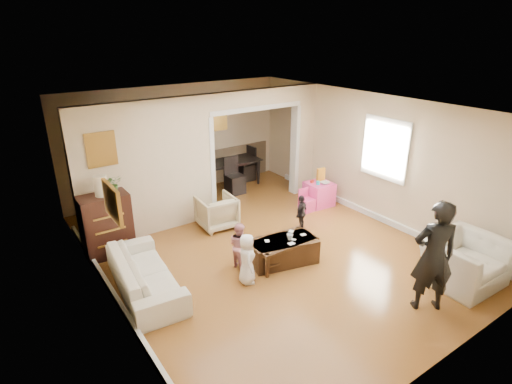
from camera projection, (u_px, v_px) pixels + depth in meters
floor at (262, 248)px, 7.58m from camera, size 7.00×7.00×0.00m
partition_left at (148, 169)px, 7.73m from camera, size 2.75×0.18×2.60m
partition_right at (303, 140)px, 9.77m from camera, size 0.55×0.18×2.60m
partition_header at (255, 97)px, 8.63m from camera, size 2.22×0.18×0.35m
window_pane at (385, 149)px, 8.14m from camera, size 0.03×0.95×1.10m
framed_art_partition at (101, 149)px, 7.01m from camera, size 0.45×0.03×0.55m
framed_art_sofa_wall at (112, 202)px, 5.01m from camera, size 0.03×0.55×0.40m
framed_art_alcove at (218, 118)px, 10.14m from camera, size 0.45×0.03×0.55m
sofa at (145, 273)px, 6.26m from camera, size 0.96×2.05×0.58m
armchair_back at (217, 212)px, 8.27m from camera, size 0.76×0.78×0.66m
armchair_front at (464, 261)px, 6.44m from camera, size 1.18×1.04×0.75m
dresser at (107, 225)px, 7.17m from camera, size 0.83×0.46×1.14m
table_lamp at (101, 186)px, 6.89m from camera, size 0.22×0.22×0.36m
potted_plant at (113, 184)px, 7.00m from camera, size 0.30×0.26×0.33m
coffee_table at (283, 251)px, 7.05m from camera, size 1.24×0.82×0.42m
coffee_cup at (290, 237)px, 6.97m from camera, size 0.13×0.13×0.10m
play_table at (319, 194)px, 9.33m from camera, size 0.59×0.59×0.53m
cereal_box at (321, 174)px, 9.32m from camera, size 0.20×0.08×0.30m
cyan_cup at (318, 183)px, 9.13m from camera, size 0.08×0.08×0.08m
toy_block at (312, 181)px, 9.25m from camera, size 0.09×0.08×0.05m
play_bowl at (325, 183)px, 9.16m from camera, size 0.22×0.22×0.05m
dining_table at (222, 173)px, 10.47m from camera, size 1.97×1.18×0.67m
adult_person at (434, 256)px, 5.66m from camera, size 0.74×0.67×1.69m
child_kneel_a at (247, 259)px, 6.41m from camera, size 0.41×0.48×0.84m
child_kneel_b at (239, 245)px, 6.83m from camera, size 0.35×0.43×0.81m
child_toddler at (301, 213)px, 8.12m from camera, size 0.47×0.36×0.75m
craft_papers at (290, 237)px, 7.05m from camera, size 0.76×0.46×0.00m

